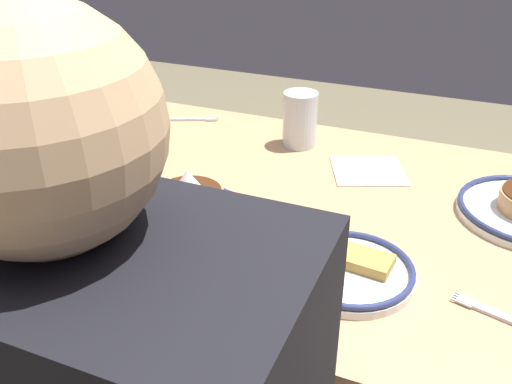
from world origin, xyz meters
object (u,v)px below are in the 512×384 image
at_px(plate_center_pancakes, 349,270).
at_px(plate_far_companion, 190,209).
at_px(fork_near, 185,119).
at_px(drinking_glass, 300,122).
at_px(paper_napkin, 368,171).
at_px(plate_far_side, 104,153).

distance_m(plate_center_pancakes, plate_far_companion, 0.31).
bearing_deg(fork_near, drinking_glass, 173.99).
bearing_deg(drinking_glass, paper_napkin, 157.00).
bearing_deg(plate_center_pancakes, plate_far_side, -18.97).
distance_m(plate_far_companion, paper_napkin, 0.42).
height_order(plate_center_pancakes, plate_far_side, plate_center_pancakes).
height_order(plate_far_side, drinking_glass, drinking_glass).
bearing_deg(drinking_glass, plate_far_side, 32.37).
distance_m(plate_far_side, fork_near, 0.28).
xyz_separation_m(plate_far_companion, plate_far_side, (0.31, -0.16, -0.01)).
height_order(plate_far_companion, paper_napkin, plate_far_companion).
height_order(plate_center_pancakes, paper_napkin, plate_center_pancakes).
bearing_deg(plate_far_companion, drinking_glass, -100.06).
xyz_separation_m(plate_center_pancakes, drinking_glass, (0.24, -0.46, 0.04)).
relative_size(plate_center_pancakes, paper_napkin, 1.36).
bearing_deg(plate_center_pancakes, drinking_glass, -62.43).
distance_m(plate_center_pancakes, paper_napkin, 0.38).
relative_size(plate_far_side, fork_near, 1.26).
xyz_separation_m(paper_napkin, fork_near, (0.51, -0.11, 0.00)).
height_order(plate_far_companion, plate_far_side, plate_far_companion).
distance_m(drinking_glass, paper_napkin, 0.21).
bearing_deg(plate_center_pancakes, plate_far_companion, -9.09).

